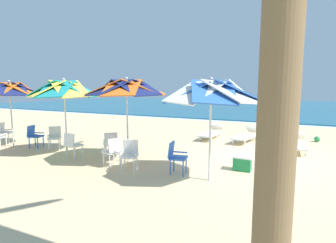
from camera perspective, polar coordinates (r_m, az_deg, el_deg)
ground_plane at (r=9.09m, az=19.84°, el=-7.71°), size 80.00×80.00×0.00m
sea at (r=36.32m, az=25.10°, el=3.03°), size 80.00×36.00×0.10m
surf_foam at (r=18.10m, az=23.36°, el=-0.58°), size 80.00×0.70×0.01m
beach_umbrella_0 at (r=6.29m, az=9.51°, el=6.40°), size 2.47×2.47×2.56m
plastic_chair_0 at (r=6.96m, az=1.77°, el=-7.58°), size 0.53×0.51×0.87m
beach_umbrella_1 at (r=7.91m, az=-9.16°, el=7.28°), size 2.49×2.49×2.64m
plastic_chair_1 at (r=8.75m, az=-12.61°, el=-4.68°), size 0.63×0.63×0.87m
plastic_chair_2 at (r=7.25m, az=-8.49°, el=-7.07°), size 0.58×0.60×0.87m
plastic_chair_3 at (r=7.73m, az=-12.19°, el=-6.25°), size 0.59×0.56×0.87m
beach_umbrella_2 at (r=9.56m, az=-22.08°, el=6.59°), size 2.41×2.41×2.65m
plastic_chair_4 at (r=10.62m, az=-23.88°, el=-3.04°), size 0.63×0.63×0.87m
plastic_chair_5 at (r=8.94m, az=-20.47°, el=-4.71°), size 0.44×0.47×0.87m
beach_umbrella_3 at (r=11.73m, az=-31.77°, el=6.05°), size 2.35×2.35×2.62m
plastic_chair_6 at (r=11.30m, az=-27.56°, el=-2.66°), size 0.58×0.56×0.87m
plastic_chair_7 at (r=12.89m, az=-32.52°, el=-1.85°), size 0.62×0.60×0.87m
sun_lounger_0 at (r=10.71m, az=26.66°, el=-4.28°), size 0.69×2.16×0.62m
sun_lounger_1 at (r=11.67m, az=17.05°, el=-2.94°), size 1.03×2.23×0.62m
sun_lounger_2 at (r=12.05m, az=9.65°, el=-2.40°), size 0.66×2.15×0.62m
cooler_box at (r=7.60m, az=16.20°, el=-8.91°), size 0.50×0.34×0.40m
beach_ball at (r=12.86m, az=30.22°, el=-3.40°), size 0.25×0.25×0.25m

